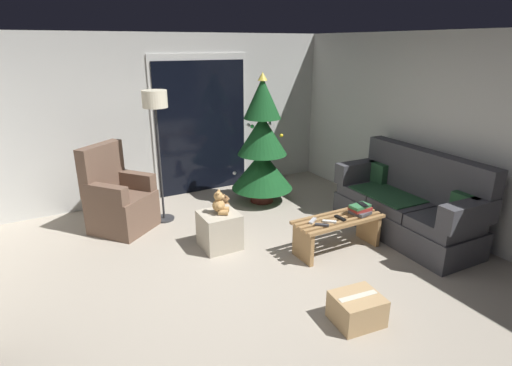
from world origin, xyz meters
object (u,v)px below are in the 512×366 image
at_px(couch, 408,205).
at_px(remote_white, 329,222).
at_px(remote_silver, 313,221).
at_px(armchair, 119,200).
at_px(coffee_table, 338,229).
at_px(teddy_bear_honey, 219,204).
at_px(remote_graphite, 322,225).
at_px(floor_lamp, 156,112).
at_px(teddy_bear_chestnut_by_tree, 226,205).
at_px(remote_black, 340,218).
at_px(ottoman, 219,230).
at_px(book_stack, 360,209).
at_px(christmas_tree, 262,147).
at_px(cell_phone, 363,204).
at_px(cardboard_box_taped_mid_floor, 357,309).

xyz_separation_m(couch, remote_white, (-1.24, 0.02, 0.03)).
xyz_separation_m(remote_silver, armchair, (-1.81, 1.79, -0.03)).
height_order(coffee_table, teddy_bear_honey, teddy_bear_honey).
relative_size(coffee_table, remote_graphite, 7.05).
bearing_deg(remote_silver, floor_lamp, 179.16).
height_order(remote_graphite, teddy_bear_chestnut_by_tree, remote_graphite).
bearing_deg(remote_black, ottoman, 141.99).
height_order(book_stack, ottoman, book_stack).
bearing_deg(armchair, christmas_tree, -0.80).
bearing_deg(couch, remote_graphite, -179.61).
relative_size(remote_graphite, armchair, 0.14).
bearing_deg(christmas_tree, remote_black, -90.06).
bearing_deg(teddy_bear_honey, remote_white, -38.22).
distance_m(remote_black, floor_lamp, 2.67).
bearing_deg(remote_silver, remote_graphite, -25.21).
relative_size(floor_lamp, teddy_bear_chestnut_by_tree, 6.25).
distance_m(couch, teddy_bear_honey, 2.40).
bearing_deg(remote_silver, christmas_tree, 134.43).
xyz_separation_m(cell_phone, teddy_bear_honey, (-1.51, 0.78, 0.02)).
distance_m(remote_black, armchair, 2.85).
height_order(remote_graphite, floor_lamp, floor_lamp).
height_order(cell_phone, cardboard_box_taped_mid_floor, cell_phone).
relative_size(couch, ottoman, 4.46).
height_order(remote_graphite, book_stack, book_stack).
xyz_separation_m(couch, remote_silver, (-1.40, 0.13, 0.03)).
bearing_deg(cardboard_box_taped_mid_floor, armchair, 115.87).
height_order(book_stack, cardboard_box_taped_mid_floor, book_stack).
height_order(coffee_table, floor_lamp, floor_lamp).
xyz_separation_m(couch, book_stack, (-0.77, 0.05, 0.08)).
bearing_deg(ottoman, remote_graphite, -43.23).
xyz_separation_m(remote_graphite, teddy_bear_chestnut_by_tree, (-0.39, 1.74, -0.31)).
bearing_deg(teddy_bear_chestnut_by_tree, remote_white, -73.14).
bearing_deg(couch, remote_white, 178.90).
bearing_deg(remote_graphite, remote_white, -34.58).
relative_size(armchair, cardboard_box_taped_mid_floor, 2.50).
xyz_separation_m(remote_silver, ottoman, (-0.86, 0.69, -0.21)).
bearing_deg(cardboard_box_taped_mid_floor, coffee_table, 58.35).
bearing_deg(ottoman, teddy_bear_honey, -32.13).
xyz_separation_m(christmas_tree, armchair, (-2.14, 0.03, -0.47)).
bearing_deg(remote_graphite, remote_silver, 51.01).
bearing_deg(ottoman, coffee_table, -32.13).
bearing_deg(ottoman, cell_phone, -27.45).
distance_m(couch, armchair, 3.74).
bearing_deg(remote_black, remote_silver, 159.94).
xyz_separation_m(remote_black, armchair, (-2.14, 1.88, -0.03)).
bearing_deg(remote_black, armchair, 133.94).
bearing_deg(cardboard_box_taped_mid_floor, remote_graphite, 69.47).
height_order(cell_phone, teddy_bear_honey, teddy_bear_honey).
distance_m(armchair, teddy_bear_chestnut_by_tree, 1.49).
distance_m(couch, floor_lamp, 3.44).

